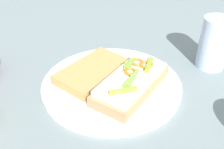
{
  "coord_description": "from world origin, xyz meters",
  "views": [
    {
      "loc": [
        0.0,
        0.46,
        0.35
      ],
      "look_at": [
        0.0,
        0.0,
        0.03
      ],
      "focal_mm": 43.86,
      "sensor_mm": 36.0,
      "label": 1
    }
  ],
  "objects_px": {
    "sandwich": "(132,83)",
    "drinking_glass": "(215,43)",
    "plate": "(112,84)",
    "bread_slice_side": "(94,72)"
  },
  "relations": [
    {
      "from": "plate",
      "to": "bread_slice_side",
      "type": "bearing_deg",
      "value": -33.81
    },
    {
      "from": "bread_slice_side",
      "to": "drinking_glass",
      "type": "relative_size",
      "value": 1.33
    },
    {
      "from": "drinking_glass",
      "to": "bread_slice_side",
      "type": "bearing_deg",
      "value": 11.69
    },
    {
      "from": "plate",
      "to": "bread_slice_side",
      "type": "xyz_separation_m",
      "value": [
        0.04,
        -0.03,
        0.01
      ]
    },
    {
      "from": "bread_slice_side",
      "to": "drinking_glass",
      "type": "distance_m",
      "value": 0.28
    },
    {
      "from": "sandwich",
      "to": "drinking_glass",
      "type": "distance_m",
      "value": 0.22
    },
    {
      "from": "sandwich",
      "to": "drinking_glass",
      "type": "xyz_separation_m",
      "value": [
        -0.19,
        -0.11,
        0.03
      ]
    },
    {
      "from": "plate",
      "to": "drinking_glass",
      "type": "height_order",
      "value": "drinking_glass"
    },
    {
      "from": "bread_slice_side",
      "to": "drinking_glass",
      "type": "height_order",
      "value": "drinking_glass"
    },
    {
      "from": "drinking_glass",
      "to": "plate",
      "type": "bearing_deg",
      "value": 19.5
    }
  ]
}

